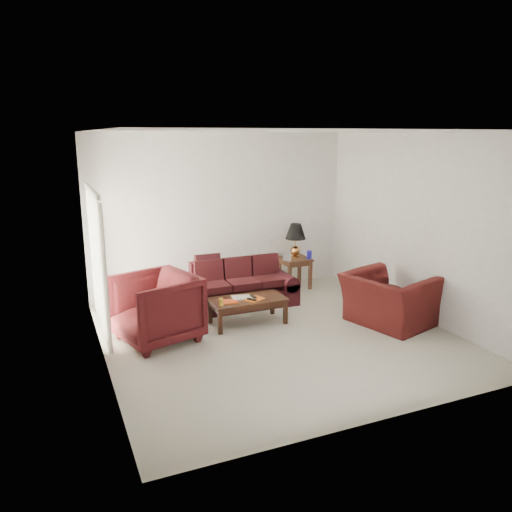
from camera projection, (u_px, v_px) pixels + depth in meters
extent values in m
plane|color=#BDB7A1|center=(278.00, 336.00, 7.52)|extent=(5.00, 5.00, 0.00)
cube|color=silver|center=(97.00, 262.00, 7.51)|extent=(0.10, 2.00, 2.16)
cube|color=black|center=(208.00, 267.00, 8.83)|extent=(0.45, 0.22, 0.47)
cube|color=silver|center=(287.00, 256.00, 9.57)|extent=(0.16, 0.10, 0.15)
cylinder|color=#1F19A6|center=(309.00, 255.00, 9.69)|extent=(0.11, 0.11, 0.16)
cube|color=white|center=(284.00, 253.00, 9.81)|extent=(0.15, 0.18, 0.06)
imported|color=#3B0D0F|center=(156.00, 308.00, 7.23)|extent=(1.36, 1.34, 1.00)
imported|color=#3C0E0D|center=(388.00, 300.00, 7.91)|extent=(1.40, 1.51, 0.81)
cube|color=#B33B11|center=(228.00, 302.00, 7.74)|extent=(0.31, 0.25, 0.02)
cube|color=beige|center=(242.00, 297.00, 7.95)|extent=(0.33, 0.27, 0.02)
cube|color=#D46019|center=(254.00, 299.00, 7.86)|extent=(0.36, 0.32, 0.02)
cube|color=black|center=(252.00, 299.00, 7.79)|extent=(0.13, 0.17, 0.02)
cube|color=black|center=(253.00, 297.00, 7.93)|extent=(0.06, 0.15, 0.02)
cylinder|color=yellow|center=(221.00, 302.00, 7.57)|extent=(0.07, 0.07, 0.12)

